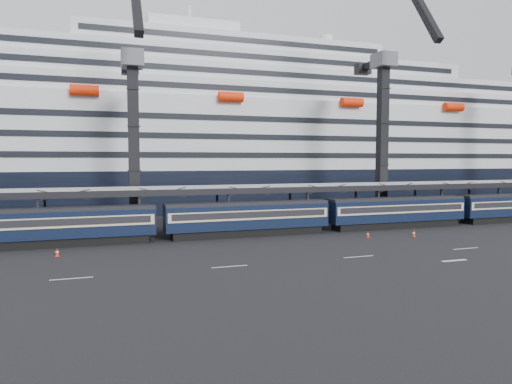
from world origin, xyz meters
The scene contains 10 objects.
ground centered at (0.00, 0.00, 0.00)m, with size 260.00×260.00×0.00m, color black.
lane_markings centered at (8.15, -5.23, 0.01)m, with size 111.00×4.27×0.02m.
train centered at (-4.65, 10.00, 2.20)m, with size 133.05×3.00×4.05m.
canopy centered at (0.00, 14.00, 5.25)m, with size 130.00×6.25×5.53m.
cruise_ship centered at (-1.08, 45.99, 12.34)m, with size 214.09×28.84×34.00m.
crane_dark_near centered at (-20.00, 18.59, 11.93)m, with size 4.50×17.75×35.08m.
crane_dark_mid centered at (15.00, 17.59, 13.36)m, with size 4.50×18.24×39.64m.
traffic_cone_c centered at (-27.73, 4.73, 0.39)m, with size 0.39×0.39×0.78m.
traffic_cone_d centered at (4.41, 4.68, 0.34)m, with size 0.34×0.34×0.69m.
traffic_cone_e centered at (9.67, 3.51, 0.40)m, with size 0.40×0.40×0.81m.
Camera 1 is at (-23.55, -39.45, 8.67)m, focal length 32.00 mm.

